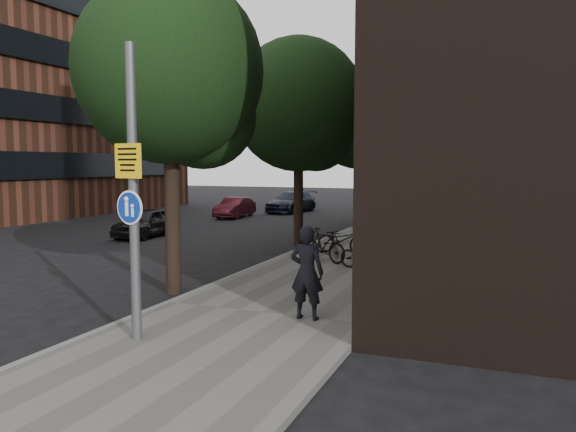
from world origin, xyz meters
The scene contains 15 objects.
ground centered at (0.00, 0.00, 0.00)m, with size 120.00×120.00×0.00m, color black.
sidewalk centered at (0.25, 10.00, 0.06)m, with size 4.50×60.00×0.12m, color #64625D.
curb_edge centered at (-2.00, 10.00, 0.07)m, with size 0.15×60.00×0.13m, color slate.
street_tree_near centered at (-2.53, 4.64, 5.11)m, with size 4.40×4.40×7.50m.
street_tree_mid centered at (-2.53, 13.14, 5.11)m, with size 5.00×5.00×7.80m.
street_tree_far centered at (-2.53, 22.14, 5.11)m, with size 5.00×5.00×7.80m.
signpost centered at (-1.03, 0.96, 2.65)m, with size 0.58×0.17×5.00m.
pedestrian centered at (1.27, 3.21, 1.04)m, with size 0.67×0.44×1.83m, color black.
parked_bike_facade_near centered at (1.10, 8.56, 0.54)m, with size 0.56×1.59×0.84m, color black.
parked_bike_facade_far centered at (1.91, 10.70, 0.64)m, with size 0.49×1.72×1.04m, color black.
parked_bike_curb_near centered at (-0.32, 11.07, 0.59)m, with size 0.62×1.78×0.93m, color black.
parked_bike_curb_far centered at (-0.36, 9.27, 0.64)m, with size 0.49×1.73×1.04m, color black.
parked_car_near centered at (-9.52, 12.96, 0.61)m, with size 1.45×3.60×1.23m, color black.
parked_car_mid centered at (-9.83, 21.82, 0.57)m, with size 1.22×3.49×1.15m, color #561823.
parked_car_far centered at (-8.09, 26.32, 0.65)m, with size 1.83×4.50×1.31m, color black.
Camera 1 is at (4.88, -6.84, 3.15)m, focal length 35.00 mm.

